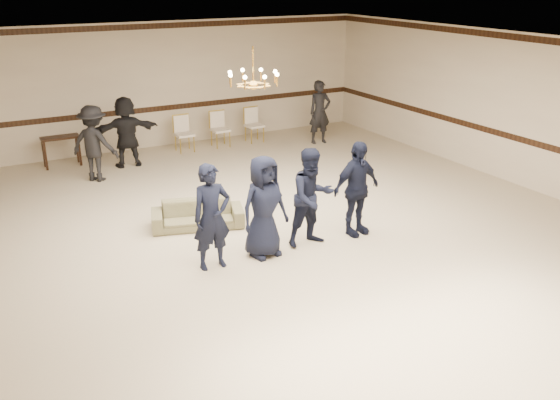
{
  "coord_description": "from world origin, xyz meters",
  "views": [
    {
      "loc": [
        -4.57,
        -8.32,
        4.38
      ],
      "look_at": [
        -0.3,
        -0.5,
        1.01
      ],
      "focal_mm": 39.09,
      "sensor_mm": 36.0,
      "label": 1
    }
  ],
  "objects_px": {
    "settee": "(198,215)",
    "adult_mid": "(126,132)",
    "boy_a": "(212,217)",
    "boy_b": "(264,207)",
    "adult_left": "(94,144)",
    "chandelier": "(253,66)",
    "console_table": "(62,151)",
    "boy_d": "(356,189)",
    "adult_right": "(320,112)",
    "banquet_chair_mid": "(220,130)",
    "banquet_chair_left": "(184,134)",
    "boy_c": "(312,197)",
    "banquet_chair_right": "(254,125)"
  },
  "relations": [
    {
      "from": "chandelier",
      "to": "banquet_chair_left",
      "type": "height_order",
      "value": "chandelier"
    },
    {
      "from": "console_table",
      "to": "banquet_chair_right",
      "type": "bearing_deg",
      "value": -2.03
    },
    {
      "from": "boy_a",
      "to": "adult_right",
      "type": "height_order",
      "value": "boy_a"
    },
    {
      "from": "chandelier",
      "to": "settee",
      "type": "bearing_deg",
      "value": 159.8
    },
    {
      "from": "boy_b",
      "to": "console_table",
      "type": "distance_m",
      "value": 6.92
    },
    {
      "from": "boy_b",
      "to": "settee",
      "type": "relative_size",
      "value": 1.03
    },
    {
      "from": "adult_left",
      "to": "console_table",
      "type": "height_order",
      "value": "adult_left"
    },
    {
      "from": "adult_left",
      "to": "banquet_chair_right",
      "type": "distance_m",
      "value": 4.69
    },
    {
      "from": "boy_b",
      "to": "settee",
      "type": "xyz_separation_m",
      "value": [
        -0.53,
        1.61,
        -0.6
      ]
    },
    {
      "from": "boy_a",
      "to": "boy_b",
      "type": "distance_m",
      "value": 0.9
    },
    {
      "from": "boy_b",
      "to": "boy_c",
      "type": "height_order",
      "value": "same"
    },
    {
      "from": "boy_c",
      "to": "console_table",
      "type": "xyz_separation_m",
      "value": [
        -2.9,
        6.6,
        -0.48
      ]
    },
    {
      "from": "boy_c",
      "to": "banquet_chair_left",
      "type": "height_order",
      "value": "boy_c"
    },
    {
      "from": "boy_c",
      "to": "banquet_chair_mid",
      "type": "relative_size",
      "value": 1.84
    },
    {
      "from": "adult_mid",
      "to": "adult_right",
      "type": "xyz_separation_m",
      "value": [
        5.1,
        -0.4,
        0.0
      ]
    },
    {
      "from": "boy_b",
      "to": "banquet_chair_left",
      "type": "distance_m",
      "value": 6.49
    },
    {
      "from": "banquet_chair_left",
      "to": "banquet_chair_right",
      "type": "distance_m",
      "value": 2.0
    },
    {
      "from": "chandelier",
      "to": "adult_mid",
      "type": "xyz_separation_m",
      "value": [
        -1.07,
        4.62,
        -2.04
      ]
    },
    {
      "from": "boy_a",
      "to": "settee",
      "type": "xyz_separation_m",
      "value": [
        0.37,
        1.61,
        -0.6
      ]
    },
    {
      "from": "boy_a",
      "to": "adult_left",
      "type": "relative_size",
      "value": 1.0
    },
    {
      "from": "boy_a",
      "to": "adult_mid",
      "type": "bearing_deg",
      "value": 86.7
    },
    {
      "from": "boy_c",
      "to": "settee",
      "type": "distance_m",
      "value": 2.24
    },
    {
      "from": "adult_left",
      "to": "console_table",
      "type": "distance_m",
      "value": 1.59
    },
    {
      "from": "settee",
      "to": "adult_right",
      "type": "xyz_separation_m",
      "value": [
        5.02,
        3.86,
        0.6
      ]
    },
    {
      "from": "adult_left",
      "to": "boy_d",
      "type": "bearing_deg",
      "value": 166.6
    },
    {
      "from": "banquet_chair_right",
      "to": "boy_a",
      "type": "bearing_deg",
      "value": -124.57
    },
    {
      "from": "banquet_chair_right",
      "to": "settee",
      "type": "bearing_deg",
      "value": -129.59
    },
    {
      "from": "banquet_chair_mid",
      "to": "adult_mid",
      "type": "bearing_deg",
      "value": -169.04
    },
    {
      "from": "boy_d",
      "to": "adult_right",
      "type": "xyz_separation_m",
      "value": [
        2.68,
        5.47,
        -0.0
      ]
    },
    {
      "from": "banquet_chair_mid",
      "to": "console_table",
      "type": "relative_size",
      "value": 1.06
    },
    {
      "from": "console_table",
      "to": "boy_a",
      "type": "bearing_deg",
      "value": -80.25
    },
    {
      "from": "chandelier",
      "to": "settee",
      "type": "xyz_separation_m",
      "value": [
        -0.99,
        0.36,
        -2.64
      ]
    },
    {
      "from": "chandelier",
      "to": "console_table",
      "type": "height_order",
      "value": "chandelier"
    },
    {
      "from": "adult_mid",
      "to": "console_table",
      "type": "bearing_deg",
      "value": -23.19
    },
    {
      "from": "chandelier",
      "to": "banquet_chair_right",
      "type": "distance_m",
      "value": 6.24
    },
    {
      "from": "adult_left",
      "to": "adult_mid",
      "type": "height_order",
      "value": "same"
    },
    {
      "from": "settee",
      "to": "adult_mid",
      "type": "height_order",
      "value": "adult_mid"
    },
    {
      "from": "boy_b",
      "to": "banquet_chair_left",
      "type": "height_order",
      "value": "boy_b"
    },
    {
      "from": "boy_a",
      "to": "banquet_chair_left",
      "type": "xyz_separation_m",
      "value": [
        1.9,
        6.4,
        -0.38
      ]
    },
    {
      "from": "banquet_chair_mid",
      "to": "boy_a",
      "type": "bearing_deg",
      "value": -115.01
    },
    {
      "from": "console_table",
      "to": "boy_b",
      "type": "bearing_deg",
      "value": -72.86
    },
    {
      "from": "banquet_chair_right",
      "to": "banquet_chair_left",
      "type": "bearing_deg",
      "value": 176.74
    },
    {
      "from": "boy_b",
      "to": "banquet_chair_left",
      "type": "bearing_deg",
      "value": 73.67
    },
    {
      "from": "boy_b",
      "to": "boy_a",
      "type": "bearing_deg",
      "value": 172.51
    },
    {
      "from": "chandelier",
      "to": "boy_b",
      "type": "distance_m",
      "value": 2.43
    },
    {
      "from": "banquet_chair_left",
      "to": "banquet_chair_mid",
      "type": "distance_m",
      "value": 1.0
    },
    {
      "from": "adult_left",
      "to": "banquet_chair_mid",
      "type": "bearing_deg",
      "value": -116.67
    },
    {
      "from": "adult_right",
      "to": "boy_d",
      "type": "bearing_deg",
      "value": -110.23
    },
    {
      "from": "boy_b",
      "to": "banquet_chair_right",
      "type": "xyz_separation_m",
      "value": [
        3.0,
        6.4,
        -0.38
      ]
    },
    {
      "from": "boy_b",
      "to": "adult_left",
      "type": "bearing_deg",
      "value": 98.85
    }
  ]
}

